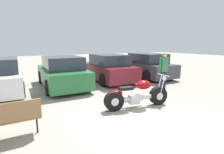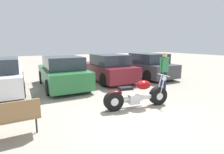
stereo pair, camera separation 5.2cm
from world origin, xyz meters
TOP-DOWN VIEW (x-y plane):
  - ground_plane at (0.00, 0.00)m, footprint 60.00×60.00m
  - motorcycle at (0.39, 0.38)m, footprint 2.29×0.74m
  - parked_car_green at (-1.12, 4.39)m, footprint 1.88×4.07m
  - parked_car_maroon at (1.52, 4.72)m, footprint 1.88×4.07m
  - parked_car_dark_grey at (4.16, 4.58)m, footprint 1.88×4.07m
  - park_bench at (-3.33, 0.01)m, footprint 1.49×0.43m
  - person_standing at (2.78, 1.63)m, footprint 0.52×0.23m

SIDE VIEW (x-z plane):
  - ground_plane at x=0.00m, z-range 0.00..0.00m
  - motorcycle at x=0.39m, z-range -0.10..0.94m
  - park_bench at x=-3.33m, z-range 0.10..0.99m
  - parked_car_green at x=-1.12m, z-range -0.05..1.45m
  - parked_car_maroon at x=1.52m, z-range -0.05..1.45m
  - parked_car_dark_grey at x=4.16m, z-range -0.05..1.45m
  - person_standing at x=2.78m, z-range 0.16..1.88m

